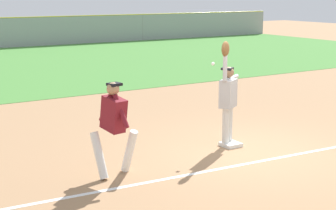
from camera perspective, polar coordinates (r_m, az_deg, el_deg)
ground_plane at (r=11.19m, az=8.53°, el=-5.02°), size 76.75×76.75×0.00m
outfield_grass at (r=25.02m, az=-15.51°, el=4.15°), size 43.73×16.37×0.01m
chalk_foul_line at (r=8.88m, az=-10.26°, el=-9.67°), size 11.98×0.83×0.01m
first_base at (r=11.54m, az=6.77°, el=-4.24°), size 0.38×0.38×0.08m
fielder at (r=11.33m, az=6.46°, el=1.09°), size 0.82×0.56×2.28m
runner at (r=9.45m, az=-5.86°, el=-1.88°), size 0.80×0.84×1.72m
baseball at (r=11.17m, az=4.87°, el=4.45°), size 0.07×0.07×0.07m
parked_car_black at (r=39.46m, az=-11.93°, el=8.06°), size 4.45×2.21×1.25m
parked_car_green at (r=41.48m, az=-4.90°, el=8.46°), size 4.46×2.24×1.25m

